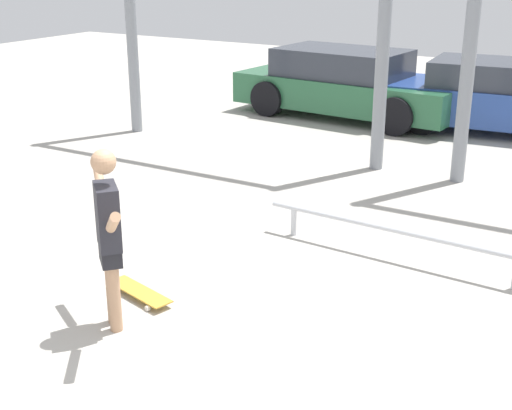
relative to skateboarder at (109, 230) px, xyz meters
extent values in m
plane|color=#B2ADA3|center=(0.85, 0.14, -0.94)|extent=(36.00, 36.00, 0.00)
cylinder|color=tan|center=(-0.06, 0.05, -0.55)|extent=(0.11, 0.11, 0.78)
cylinder|color=tan|center=(0.06, -0.05, -0.55)|extent=(0.11, 0.11, 0.78)
cube|color=black|center=(0.00, 0.00, -0.22)|extent=(0.35, 0.34, 0.17)
cube|color=#26262D|center=(0.00, 0.00, 0.13)|extent=(0.40, 0.38, 0.57)
sphere|color=tan|center=(0.00, 0.00, 0.62)|extent=(0.22, 0.22, 0.22)
cylinder|color=tan|center=(-0.34, 0.30, 0.24)|extent=(0.42, 0.39, 0.33)
cylinder|color=tan|center=(0.34, -0.30, 0.24)|extent=(0.42, 0.39, 0.33)
cube|color=gold|center=(-0.16, 0.55, -0.87)|extent=(0.84, 0.41, 0.01)
cylinder|color=silver|center=(0.13, 0.58, -0.91)|extent=(0.06, 0.04, 0.05)
cylinder|color=silver|center=(0.07, 0.37, -0.91)|extent=(0.06, 0.04, 0.05)
cylinder|color=silver|center=(-0.40, 0.72, -0.91)|extent=(0.06, 0.04, 0.05)
cylinder|color=silver|center=(-0.46, 0.51, -0.91)|extent=(0.06, 0.04, 0.05)
cylinder|color=#B7BABF|center=(1.68, 2.68, -0.59)|extent=(3.16, 0.25, 0.06)
cylinder|color=#B7BABF|center=(0.38, 2.76, -0.77)|extent=(0.07, 0.07, 0.34)
cylinder|color=gray|center=(1.49, 5.86, 1.63)|extent=(0.20, 0.20, 5.13)
cube|color=#28603D|center=(-1.60, 8.94, -0.43)|extent=(4.68, 2.08, 0.62)
cube|color=#2D333D|center=(-1.78, 8.96, 0.15)|extent=(2.63, 1.77, 0.54)
cylinder|color=black|center=(-0.12, 9.66, -0.58)|extent=(0.73, 0.28, 0.71)
cylinder|color=black|center=(-0.26, 8.00, -0.58)|extent=(0.73, 0.28, 0.71)
cylinder|color=black|center=(-2.94, 9.89, -0.58)|extent=(0.73, 0.28, 0.71)
cylinder|color=black|center=(-3.07, 8.23, -0.58)|extent=(0.73, 0.28, 0.71)
cube|color=#284793|center=(1.31, 9.26, -0.42)|extent=(4.18, 2.02, 0.65)
cube|color=#2D333D|center=(1.15, 9.25, 0.13)|extent=(2.35, 1.73, 0.46)
cylinder|color=black|center=(-0.01, 9.97, -0.59)|extent=(0.70, 0.28, 0.68)
cylinder|color=black|center=(0.13, 8.33, -0.59)|extent=(0.70, 0.28, 0.68)
camera|label=1|loc=(4.00, -4.29, 2.30)|focal=50.00mm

